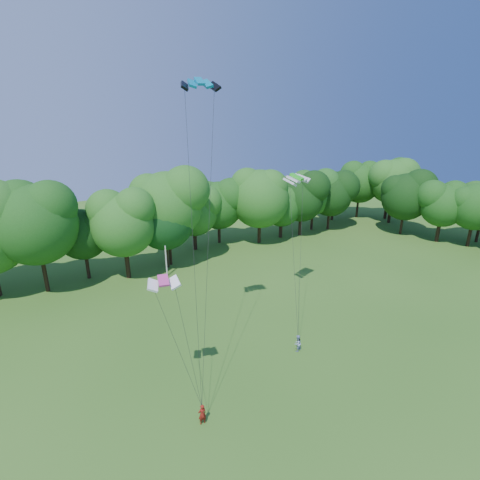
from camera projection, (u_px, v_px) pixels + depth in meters
ground at (369, 471)px, 21.90m from camera, size 160.00×160.00×0.00m
utility_pole at (165, 249)px, 46.03m from camera, size 1.38×0.48×7.06m
kite_flyer_left at (202, 414)px, 24.94m from camera, size 0.58×0.39×1.55m
kite_flyer_right at (297, 343)px, 32.48m from camera, size 0.84×0.71×1.52m
kite_teal at (199, 81)px, 24.78m from camera, size 2.73×1.65×0.60m
kite_green at (297, 177)px, 36.08m from camera, size 3.29×2.18×0.58m
kite_pink at (163, 280)px, 24.00m from camera, size 2.23×1.49×0.50m
tree_back_center at (164, 212)px, 47.43m from camera, size 8.32×8.32×12.11m
tree_back_east at (314, 189)px, 62.98m from camera, size 7.81×7.81×11.35m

